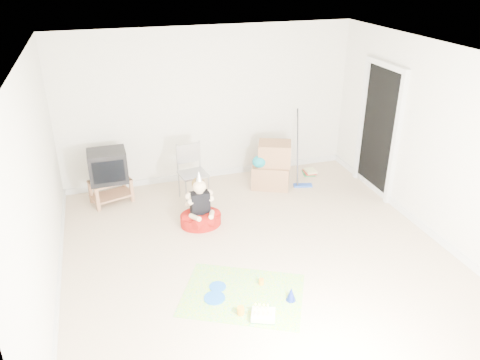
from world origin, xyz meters
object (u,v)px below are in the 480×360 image
object	(u,v)px
tv_stand	(111,189)
folding_chair	(193,174)
birthday_cake	(263,316)
cardboard_boxes	(272,166)
crt_tv	(108,166)
seated_woman	(200,213)

from	to	relation	value
tv_stand	folding_chair	size ratio (longest dim) A/B	0.76
birthday_cake	folding_chair	bearing A→B (deg)	92.67
folding_chair	birthday_cake	xyz separation A→B (m)	(0.14, -2.94, -0.41)
tv_stand	cardboard_boxes	world-z (taller)	cardboard_boxes
crt_tv	seated_woman	bearing A→B (deg)	-42.98
crt_tv	cardboard_boxes	distance (m)	2.66
cardboard_boxes	tv_stand	bearing A→B (deg)	175.41
crt_tv	folding_chair	distance (m)	1.32
tv_stand	crt_tv	size ratio (longest dim) A/B	1.22
cardboard_boxes	seated_woman	xyz separation A→B (m)	(-1.44, -0.89, -0.19)
crt_tv	folding_chair	size ratio (longest dim) A/B	0.62
tv_stand	folding_chair	world-z (taller)	folding_chair
cardboard_boxes	birthday_cake	size ratio (longest dim) A/B	2.46
tv_stand	crt_tv	world-z (taller)	crt_tv
crt_tv	birthday_cake	bearing A→B (deg)	-66.98
tv_stand	seated_woman	distance (m)	1.63
crt_tv	cardboard_boxes	world-z (taller)	crt_tv
tv_stand	folding_chair	xyz separation A→B (m)	(1.28, -0.29, 0.22)
crt_tv	birthday_cake	world-z (taller)	crt_tv
seated_woman	tv_stand	bearing A→B (deg)	137.65
folding_chair	birthday_cake	size ratio (longest dim) A/B	2.91
cardboard_boxes	seated_woman	distance (m)	1.70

